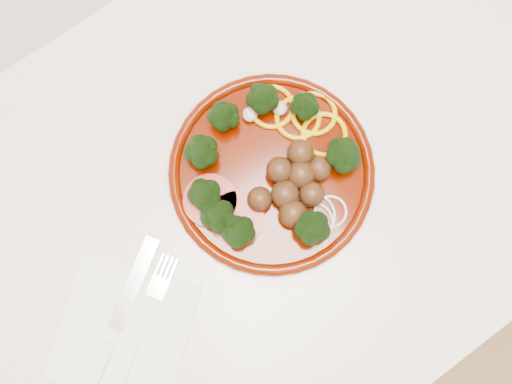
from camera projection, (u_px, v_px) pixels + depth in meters
counter at (271, 219)px, 1.13m from camera, size 2.40×0.60×0.90m
plate at (272, 171)px, 0.67m from camera, size 0.25×0.25×0.05m
napkin at (124, 331)px, 0.65m from camera, size 0.20×0.20×0.00m
knife at (107, 348)px, 0.64m from camera, size 0.18×0.13×0.01m
fork at (128, 360)px, 0.64m from camera, size 0.16×0.11×0.01m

